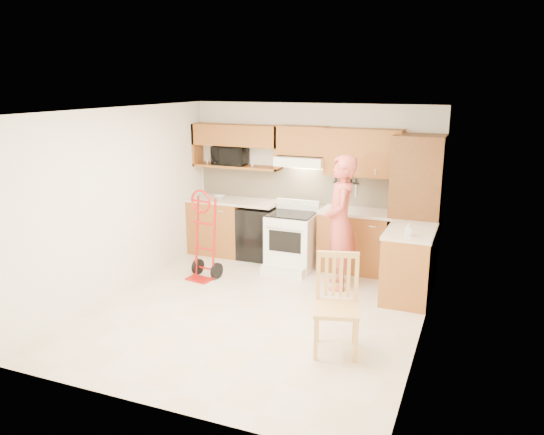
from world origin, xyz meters
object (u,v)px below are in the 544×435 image
Objects in this scene: dining_chair at (337,306)px; range at (290,237)px; microwave at (231,155)px; hand_truck at (202,239)px; person at (340,223)px.

range is at bearing 105.55° from dining_chair.
microwave is at bearing 118.01° from dining_chair.
hand_truck is (0.17, -1.33, -1.04)m from microwave.
range is 2.64m from dining_chair.
person is 1.56× the size of hand_truck.
person is (0.89, -0.45, 0.42)m from range.
microwave is at bearing -131.30° from person.
hand_truck reaches higher than dining_chair.
range is 1.08m from person.
hand_truck is (-1.05, -0.86, 0.09)m from range.
dining_chair is (2.57, -2.75, -1.11)m from microwave.
hand_truck is 2.78m from dining_chair.
microwave is 3.92m from dining_chair.
range is (1.22, -0.48, -1.13)m from microwave.
person is at bearing 89.05° from dining_chair.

